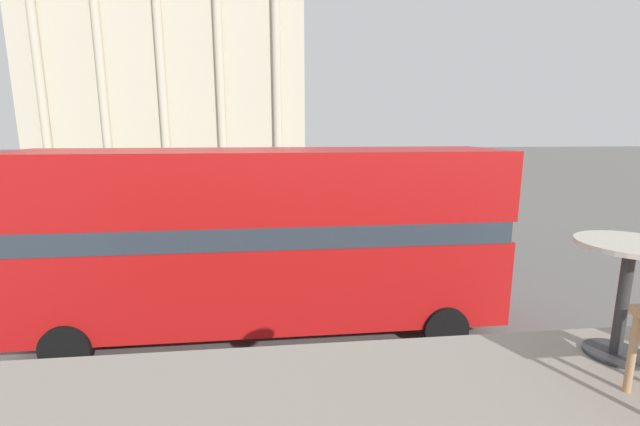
{
  "coord_description": "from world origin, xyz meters",
  "views": [
    {
      "loc": [
        -0.92,
        -2.58,
        4.65
      ],
      "look_at": [
        1.09,
        15.31,
        1.07
      ],
      "focal_mm": 24.0,
      "sensor_mm": 36.0,
      "label": 1
    }
  ],
  "objects_px": {
    "pedestrian_blue": "(211,184)",
    "pedestrian_grey": "(441,228)",
    "traffic_light_near": "(205,199)",
    "car_black": "(356,201)",
    "double_decker_bus": "(264,235)",
    "car_maroon": "(416,193)",
    "plaza_building_left": "(173,54)",
    "traffic_light_mid": "(416,175)",
    "cafe_dining_table": "(627,273)",
    "pedestrian_black": "(395,198)",
    "pedestrian_yellow": "(77,222)"
  },
  "relations": [
    {
      "from": "plaza_building_left",
      "to": "car_black",
      "type": "xyz_separation_m",
      "value": [
        15.84,
        -31.86,
        -12.51
      ]
    },
    {
      "from": "double_decker_bus",
      "to": "traffic_light_mid",
      "type": "bearing_deg",
      "value": 61.93
    },
    {
      "from": "cafe_dining_table",
      "to": "traffic_light_near",
      "type": "bearing_deg",
      "value": 111.49
    },
    {
      "from": "traffic_light_near",
      "to": "pedestrian_yellow",
      "type": "relative_size",
      "value": 2.34
    },
    {
      "from": "cafe_dining_table",
      "to": "plaza_building_left",
      "type": "relative_size",
      "value": 0.02
    },
    {
      "from": "pedestrian_yellow",
      "to": "pedestrian_grey",
      "type": "bearing_deg",
      "value": 113.87
    },
    {
      "from": "plaza_building_left",
      "to": "pedestrian_black",
      "type": "bearing_deg",
      "value": -61.63
    },
    {
      "from": "double_decker_bus",
      "to": "pedestrian_grey",
      "type": "xyz_separation_m",
      "value": [
        6.5,
        5.79,
        -1.36
      ]
    },
    {
      "from": "double_decker_bus",
      "to": "traffic_light_mid",
      "type": "height_order",
      "value": "double_decker_bus"
    },
    {
      "from": "traffic_light_near",
      "to": "car_black",
      "type": "relative_size",
      "value": 0.96
    },
    {
      "from": "car_black",
      "to": "pedestrian_black",
      "type": "relative_size",
      "value": 2.39
    },
    {
      "from": "pedestrian_blue",
      "to": "traffic_light_mid",
      "type": "bearing_deg",
      "value": -132.76
    },
    {
      "from": "pedestrian_yellow",
      "to": "pedestrian_blue",
      "type": "xyz_separation_m",
      "value": [
        3.72,
        11.24,
        0.02
      ]
    },
    {
      "from": "cafe_dining_table",
      "to": "pedestrian_blue",
      "type": "height_order",
      "value": "cafe_dining_table"
    },
    {
      "from": "plaza_building_left",
      "to": "traffic_light_near",
      "type": "xyz_separation_m",
      "value": [
        9.32,
        -42.0,
        -10.59
      ]
    },
    {
      "from": "traffic_light_near",
      "to": "pedestrian_blue",
      "type": "xyz_separation_m",
      "value": [
        -2.06,
        16.21,
        -1.62
      ]
    },
    {
      "from": "double_decker_bus",
      "to": "traffic_light_mid",
      "type": "distance_m",
      "value": 12.11
    },
    {
      "from": "double_decker_bus",
      "to": "traffic_light_near",
      "type": "distance_m",
      "value": 3.77
    },
    {
      "from": "pedestrian_black",
      "to": "pedestrian_grey",
      "type": "height_order",
      "value": "pedestrian_black"
    },
    {
      "from": "double_decker_bus",
      "to": "pedestrian_blue",
      "type": "xyz_separation_m",
      "value": [
        -3.82,
        19.54,
        -1.32
      ]
    },
    {
      "from": "traffic_light_mid",
      "to": "car_black",
      "type": "height_order",
      "value": "traffic_light_mid"
    },
    {
      "from": "double_decker_bus",
      "to": "car_maroon",
      "type": "xyz_separation_m",
      "value": [
        9.05,
        16.09,
        -1.62
      ]
    },
    {
      "from": "car_maroon",
      "to": "pedestrian_yellow",
      "type": "bearing_deg",
      "value": 17.04
    },
    {
      "from": "car_maroon",
      "to": "traffic_light_mid",
      "type": "bearing_deg",
      "value": 62.33
    },
    {
      "from": "plaza_building_left",
      "to": "traffic_light_near",
      "type": "distance_m",
      "value": 44.31
    },
    {
      "from": "plaza_building_left",
      "to": "car_maroon",
      "type": "height_order",
      "value": "plaza_building_left"
    },
    {
      "from": "car_maroon",
      "to": "pedestrian_grey",
      "type": "distance_m",
      "value": 10.62
    },
    {
      "from": "traffic_light_mid",
      "to": "pedestrian_black",
      "type": "relative_size",
      "value": 2.17
    },
    {
      "from": "pedestrian_black",
      "to": "pedestrian_yellow",
      "type": "height_order",
      "value": "pedestrian_black"
    },
    {
      "from": "traffic_light_near",
      "to": "pedestrian_black",
      "type": "distance_m",
      "value": 12.55
    },
    {
      "from": "pedestrian_yellow",
      "to": "pedestrian_blue",
      "type": "distance_m",
      "value": 11.84
    },
    {
      "from": "pedestrian_grey",
      "to": "pedestrian_yellow",
      "type": "relative_size",
      "value": 0.97
    },
    {
      "from": "pedestrian_grey",
      "to": "cafe_dining_table",
      "type": "bearing_deg",
      "value": -95.67
    },
    {
      "from": "pedestrian_blue",
      "to": "pedestrian_black",
      "type": "bearing_deg",
      "value": -124.85
    },
    {
      "from": "plaza_building_left",
      "to": "pedestrian_grey",
      "type": "distance_m",
      "value": 44.97
    },
    {
      "from": "double_decker_bus",
      "to": "cafe_dining_table",
      "type": "distance_m",
      "value": 7.57
    },
    {
      "from": "double_decker_bus",
      "to": "pedestrian_blue",
      "type": "bearing_deg",
      "value": 107.58
    },
    {
      "from": "double_decker_bus",
      "to": "cafe_dining_table",
      "type": "height_order",
      "value": "double_decker_bus"
    },
    {
      "from": "car_maroon",
      "to": "pedestrian_black",
      "type": "relative_size",
      "value": 2.39
    },
    {
      "from": "pedestrian_blue",
      "to": "pedestrian_grey",
      "type": "bearing_deg",
      "value": -144.04
    },
    {
      "from": "pedestrian_yellow",
      "to": "traffic_light_mid",
      "type": "bearing_deg",
      "value": 130.62
    },
    {
      "from": "pedestrian_black",
      "to": "car_black",
      "type": "bearing_deg",
      "value": 30.04
    },
    {
      "from": "car_black",
      "to": "car_maroon",
      "type": "distance_m",
      "value": 5.02
    },
    {
      "from": "double_decker_bus",
      "to": "pedestrian_grey",
      "type": "distance_m",
      "value": 8.81
    },
    {
      "from": "pedestrian_grey",
      "to": "pedestrian_blue",
      "type": "distance_m",
      "value": 17.19
    },
    {
      "from": "traffic_light_near",
      "to": "plaza_building_left",
      "type": "bearing_deg",
      "value": 102.51
    },
    {
      "from": "double_decker_bus",
      "to": "pedestrian_blue",
      "type": "distance_m",
      "value": 19.95
    },
    {
      "from": "car_maroon",
      "to": "pedestrian_black",
      "type": "bearing_deg",
      "value": 48.14
    },
    {
      "from": "car_black",
      "to": "pedestrian_grey",
      "type": "distance_m",
      "value": 7.88
    },
    {
      "from": "traffic_light_near",
      "to": "car_black",
      "type": "distance_m",
      "value": 12.22
    }
  ]
}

